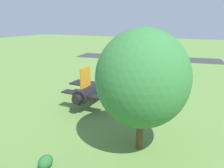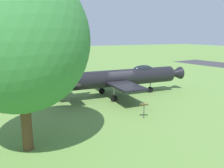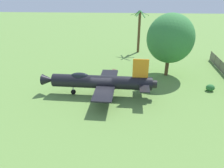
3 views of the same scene
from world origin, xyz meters
The scene contains 6 objects.
ground_plane centered at (0.00, 0.00, 0.00)m, with size 200.00×200.00×0.00m, color #668E42.
display_jet centered at (-0.36, 0.01, 1.84)m, with size 13.90×8.99×4.80m.
shade_tree centered at (8.98, 7.33, 5.56)m, with size 6.65×6.58×9.06m.
palm_tree centered at (5.20, 19.67, 4.23)m, with size 3.59×3.91×8.27m.
shrub_near_fence centered at (13.73, 2.29, 0.43)m, with size 1.09×0.88×0.87m.
info_plaque centered at (1.08, 6.07, 0.85)m, with size 0.71×0.60×1.14m.
Camera 3 is at (2.92, -21.92, 11.79)m, focal length 32.47 mm.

